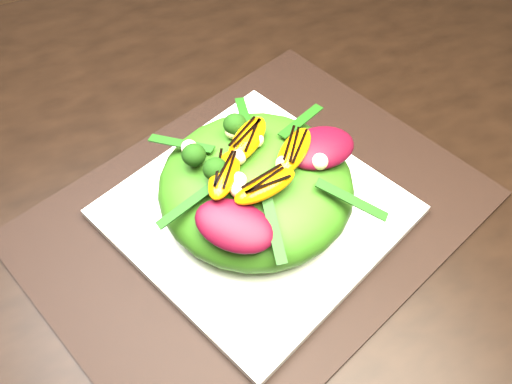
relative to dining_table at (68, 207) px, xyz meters
name	(u,v)px	position (x,y,z in m)	size (l,w,h in m)	color
dining_table	(68,207)	(0.00, 0.00, 0.00)	(1.60, 0.90, 0.75)	black
placemat	(256,215)	(0.20, -0.12, 0.02)	(0.50, 0.38, 0.00)	black
plate_base	(256,211)	(0.20, -0.12, 0.03)	(0.29, 0.29, 0.01)	silver
salad_bowl	(256,204)	(0.20, -0.12, 0.04)	(0.23, 0.23, 0.02)	white
lettuce_mound	(256,186)	(0.20, -0.12, 0.08)	(0.22, 0.22, 0.08)	#306512
radicchio_leaf	(320,148)	(0.27, -0.13, 0.12)	(0.08, 0.05, 0.02)	#400614
orange_segment	(236,155)	(0.18, -0.11, 0.12)	(0.07, 0.03, 0.02)	orange
broccoli_floret	(196,156)	(0.15, -0.10, 0.13)	(0.04, 0.04, 0.04)	black
macadamia_nut	(302,184)	(0.23, -0.17, 0.12)	(0.02, 0.02, 0.02)	beige
balsamic_drizzle	(236,149)	(0.18, -0.11, 0.13)	(0.05, 0.00, 0.00)	black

